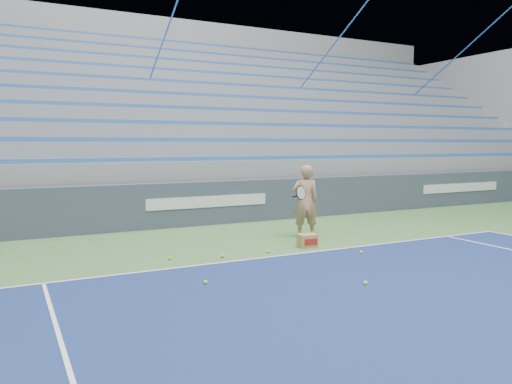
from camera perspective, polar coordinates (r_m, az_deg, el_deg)
sponsor_barrier at (r=12.72m, az=-5.67°, el=-1.26°), size 30.00×0.32×1.10m
bleachers at (r=18.08m, az=-12.37°, el=6.38°), size 31.00×9.15×7.30m
tennis_player at (r=10.93m, az=5.65°, el=-1.06°), size 0.95×0.90×1.59m
ball_box at (r=10.00m, az=5.88°, el=-5.56°), size 0.38×0.31×0.26m
tennis_ball_0 at (r=9.02m, az=-9.82°, el=-7.46°), size 0.07×0.07×0.07m
tennis_ball_1 at (r=9.43m, az=1.39°, el=-6.80°), size 0.07×0.07×0.07m
tennis_ball_2 at (r=7.52m, az=12.40°, el=-10.14°), size 0.07×0.07×0.07m
tennis_ball_3 at (r=9.07m, az=-3.83°, el=-7.31°), size 0.07×0.07×0.07m
tennis_ball_4 at (r=9.89m, az=10.72°, el=-6.32°), size 0.07×0.07×0.07m
tennis_ball_5 at (r=9.55m, az=11.93°, el=-6.77°), size 0.07×0.07×0.07m
tennis_ball_6 at (r=7.42m, az=-5.77°, el=-10.24°), size 0.07×0.07×0.07m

